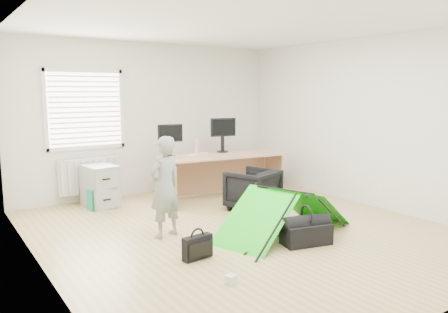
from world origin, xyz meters
TOP-DOWN VIEW (x-y plane):
  - ground at (0.00, 0.00)m, footprint 5.50×5.50m
  - back_wall at (0.00, 2.75)m, footprint 5.00×0.02m
  - window at (-1.20, 2.71)m, footprint 1.20×0.06m
  - radiator at (-1.20, 2.67)m, footprint 1.00×0.12m
  - desk at (0.85, 1.64)m, footprint 2.28×0.96m
  - filing_cabinet at (-1.15, 2.26)m, footprint 0.52×0.64m
  - monitor_left at (-0.05, 1.94)m, footprint 0.43×0.17m
  - monitor_right at (1.02, 1.94)m, footprint 0.49×0.19m
  - keyboard at (0.51, 1.92)m, footprint 0.41×0.22m
  - thermos at (0.49, 1.95)m, footprint 0.10×0.10m
  - office_chair at (0.76, 0.71)m, footprint 0.88×0.89m
  - person at (-0.96, 0.33)m, footprint 0.54×0.42m
  - kite at (0.37, -0.45)m, footprint 2.06×1.41m
  - storage_crate at (2.21, 2.12)m, footprint 0.55×0.45m
  - tote_bag at (-1.27, 2.12)m, footprint 0.31×0.23m
  - laptop_bag at (-1.01, -0.56)m, footprint 0.36×0.14m
  - white_box at (-1.07, -1.29)m, footprint 0.11×0.11m
  - duffel_bag at (0.33, -0.89)m, footprint 0.64×0.43m

SIDE VIEW (x-z plane):
  - ground at x=0.00m, z-range 0.00..0.00m
  - white_box at x=-1.07m, z-range 0.00..0.09m
  - duffel_bag at x=0.33m, z-range 0.00..0.26m
  - laptop_bag at x=-1.01m, z-range 0.00..0.27m
  - storage_crate at x=2.21m, z-range 0.00..0.27m
  - tote_bag at x=-1.27m, z-range 0.00..0.34m
  - kite at x=0.37m, z-range 0.00..0.59m
  - office_chair at x=0.76m, z-range 0.00..0.64m
  - filing_cabinet at x=-1.15m, z-range 0.00..0.67m
  - desk at x=0.85m, z-range 0.00..0.75m
  - radiator at x=-1.20m, z-range 0.15..0.75m
  - person at x=-0.96m, z-range 0.00..1.30m
  - keyboard at x=0.51m, z-range 0.75..0.77m
  - thermos at x=0.49m, z-range 0.75..1.02m
  - monitor_left at x=-0.05m, z-range 0.75..1.16m
  - monitor_right at x=1.02m, z-range 0.75..1.21m
  - back_wall at x=0.00m, z-range 0.00..2.70m
  - window at x=-1.20m, z-range 0.95..2.15m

